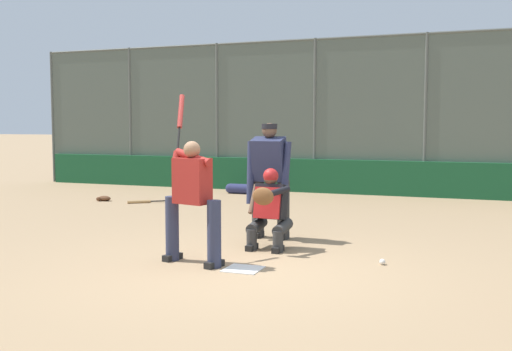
% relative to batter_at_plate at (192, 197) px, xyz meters
% --- Properties ---
extents(ground_plane, '(160.00, 160.00, 0.00)m').
position_rel_batter_at_plate_xyz_m(ground_plane, '(-0.71, 0.07, -0.84)').
color(ground_plane, '#9E7F5B').
extents(home_plate_marker, '(0.43, 0.43, 0.01)m').
position_rel_batter_at_plate_xyz_m(home_plate_marker, '(-0.71, 0.07, -0.83)').
color(home_plate_marker, white).
rests_on(home_plate_marker, ground_plane).
extents(backstop_fence, '(19.23, 0.08, 3.93)m').
position_rel_batter_at_plate_xyz_m(backstop_fence, '(-0.71, -8.29, 1.21)').
color(backstop_fence, '#515651').
rests_on(backstop_fence, ground_plane).
extents(padding_wall, '(18.77, 0.18, 0.86)m').
position_rel_batter_at_plate_xyz_m(padding_wall, '(-0.71, -8.19, -0.41)').
color(padding_wall, '#19512D').
rests_on(padding_wall, ground_plane).
extents(bleachers_beyond, '(13.41, 1.95, 1.16)m').
position_rel_batter_at_plate_xyz_m(bleachers_beyond, '(-0.98, -10.44, -0.45)').
color(bleachers_beyond, slate).
rests_on(bleachers_beyond, ground_plane).
extents(batter_at_plate, '(0.88, 0.83, 2.14)m').
position_rel_batter_at_plate_xyz_m(batter_at_plate, '(0.00, 0.00, 0.00)').
color(batter_at_plate, '#2D334C').
rests_on(batter_at_plate, ground_plane).
extents(catcher_behind_plate, '(0.60, 0.70, 1.13)m').
position_rel_batter_at_plate_xyz_m(catcher_behind_plate, '(-0.61, -1.16, -0.25)').
color(catcher_behind_plate, '#333333').
rests_on(catcher_behind_plate, ground_plane).
extents(umpire_home, '(0.72, 0.43, 1.76)m').
position_rel_batter_at_plate_xyz_m(umpire_home, '(-0.36, -1.90, 0.11)').
color(umpire_home, '#333333').
rests_on(umpire_home, ground_plane).
extents(spare_bat_near_backstop, '(0.73, 0.58, 0.07)m').
position_rel_batter_at_plate_xyz_m(spare_bat_near_backstop, '(3.66, -4.82, -0.81)').
color(spare_bat_near_backstop, black).
rests_on(spare_bat_near_backstop, ground_plane).
extents(spare_bat_third_base_side, '(0.69, 0.67, 0.07)m').
position_rel_batter_at_plate_xyz_m(spare_bat_third_base_side, '(3.78, -7.08, -0.81)').
color(spare_bat_third_base_side, black).
rests_on(spare_bat_third_base_side, ground_plane).
extents(fielding_glove_on_dirt, '(0.32, 0.24, 0.11)m').
position_rel_batter_at_plate_xyz_m(fielding_glove_on_dirt, '(4.68, -4.84, -0.78)').
color(fielding_glove_on_dirt, '#56331E').
rests_on(fielding_glove_on_dirt, ground_plane).
extents(baseball_loose, '(0.07, 0.07, 0.07)m').
position_rel_batter_at_plate_xyz_m(baseball_loose, '(-2.24, -0.77, -0.80)').
color(baseball_loose, white).
rests_on(baseball_loose, ground_plane).
extents(equipment_bag_dugout_side, '(1.25, 0.25, 0.25)m').
position_rel_batter_at_plate_xyz_m(equipment_bag_dugout_side, '(2.08, -7.27, -0.71)').
color(equipment_bag_dugout_side, navy).
rests_on(equipment_bag_dugout_side, ground_plane).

